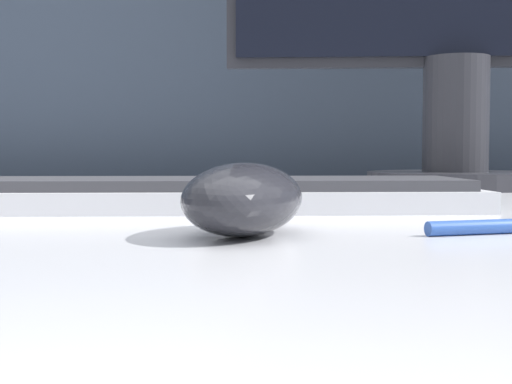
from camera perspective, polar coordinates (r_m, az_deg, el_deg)
The scene contains 3 objects.
partition_panel at distance 1.29m, azimuth 1.71°, elevation -4.74°, with size 5.00×0.03×1.28m.
computer_mouse_near at distance 0.38m, azimuth -0.24°, elevation -0.57°, with size 0.08×0.12×0.04m.
keyboard at distance 0.55m, azimuth -2.91°, elevation -0.18°, with size 0.40×0.16×0.02m.
Camera 1 is at (0.03, -0.56, 0.82)m, focal length 50.00 mm.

